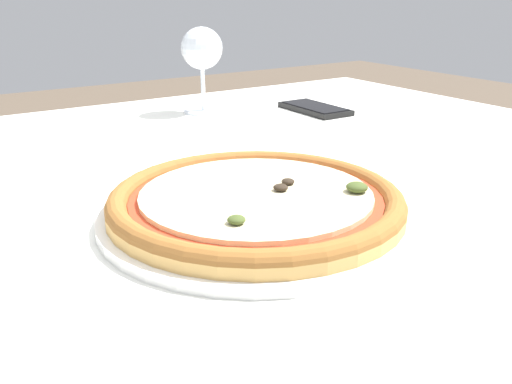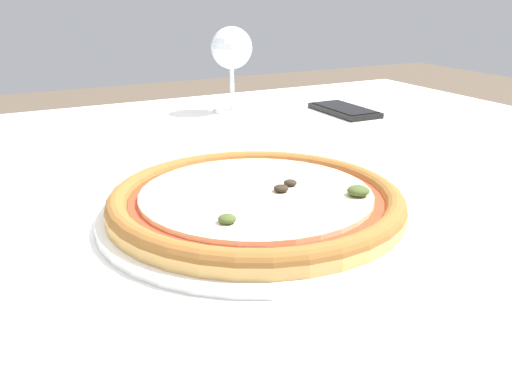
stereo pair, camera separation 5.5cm
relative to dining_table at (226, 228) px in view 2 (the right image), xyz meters
The scene contains 4 objects.
dining_table is the anchor object (origin of this frame).
pizza_plate 0.20m from the dining_table, 103.83° to the right, with size 0.32×0.32×0.04m.
wine_glass_far_left 0.41m from the dining_table, 63.21° to the left, with size 0.08×0.08×0.16m.
cell_phone 0.41m from the dining_table, 31.95° to the left, with size 0.07×0.14×0.01m.
Camera 2 is at (-0.29, -0.64, 0.95)m, focal length 40.00 mm.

